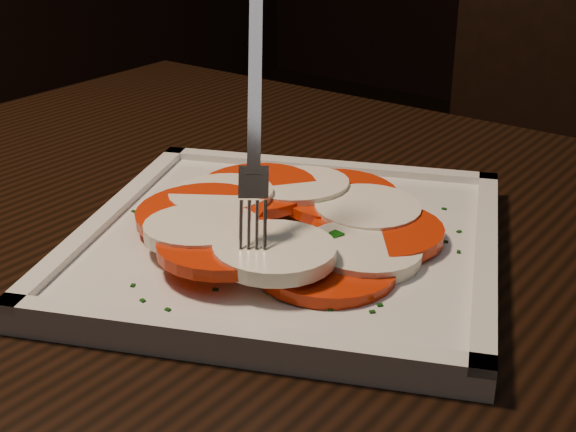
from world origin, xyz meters
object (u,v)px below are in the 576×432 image
object	(u,v)px
table	(388,421)
fork	(256,109)
plate	(288,244)
chair	(552,179)

from	to	relation	value
table	fork	size ratio (longest dim) A/B	8.22
table	fork	distance (m)	0.24
table	fork	world-z (taller)	fork
table	fork	xyz separation A→B (m)	(-0.10, -0.02, 0.21)
table	plate	size ratio (longest dim) A/B	4.18
table	chair	size ratio (longest dim) A/B	1.32
chair	fork	xyz separation A→B (m)	(0.08, -0.84, 0.33)
table	chair	distance (m)	0.86
fork	table	bearing A→B (deg)	-28.73
plate	fork	bearing A→B (deg)	-110.44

